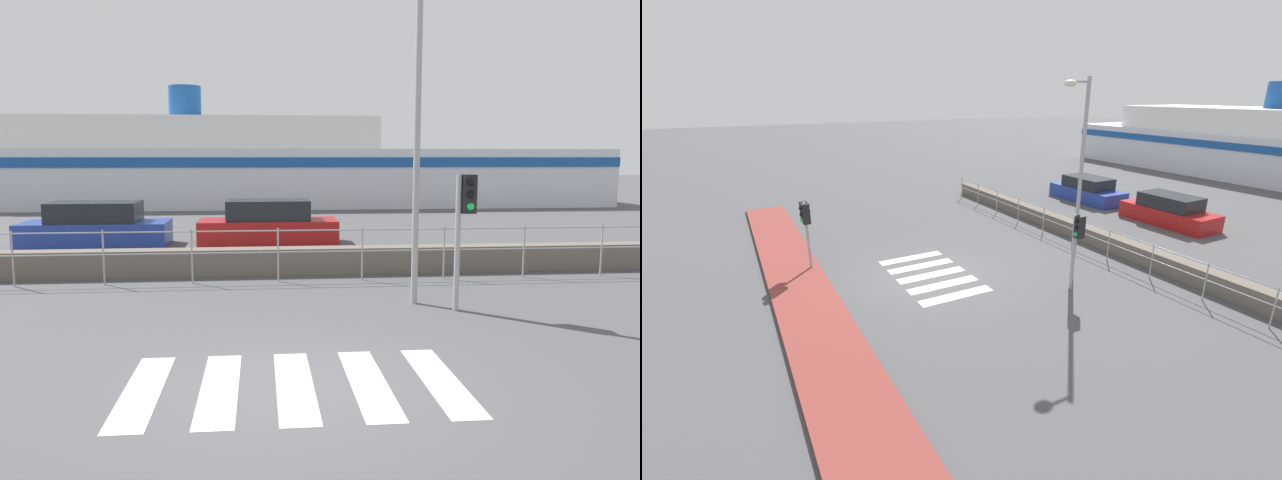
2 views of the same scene
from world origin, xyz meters
TOP-DOWN VIEW (x-y plane):
  - ground_plane at (0.00, 0.00)m, footprint 160.00×160.00m
  - crosswalk at (0.01, 0.00)m, footprint 4.05×2.40m
  - seawall at (0.00, 7.20)m, footprint 20.75×0.55m
  - harbor_fence at (0.00, 6.32)m, footprint 18.71×0.04m
  - traffic_light_far at (3.20, 3.39)m, footprint 0.34×0.32m
  - streetlamp at (2.48, 3.87)m, footprint 0.32×0.98m
  - ferry_boat at (-0.91, 29.03)m, footprint 37.56×8.92m
  - parked_car_blue at (-5.43, 12.41)m, footprint 4.41×1.82m
  - parked_car_red at (-0.13, 12.41)m, footprint 4.32×1.75m

SIDE VIEW (x-z plane):
  - ground_plane at x=0.00m, z-range 0.00..0.00m
  - crosswalk at x=0.01m, z-range 0.00..0.01m
  - seawall at x=0.00m, z-range 0.00..0.62m
  - parked_car_blue at x=-5.43m, z-range -0.10..1.26m
  - parked_car_red at x=-0.13m, z-range -0.10..1.28m
  - harbor_fence at x=0.00m, z-range 0.19..1.38m
  - traffic_light_far at x=3.20m, z-range 0.57..3.00m
  - ferry_boat at x=-0.91m, z-range -1.26..5.37m
  - streetlamp at x=2.48m, z-range 0.72..7.06m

